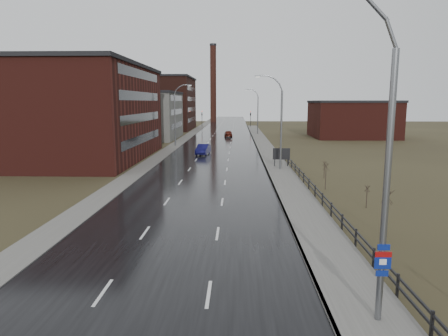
# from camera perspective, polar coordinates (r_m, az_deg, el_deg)

# --- Properties ---
(road) EXTENTS (14.00, 300.00, 0.06)m
(road) POSITION_cam_1_polar(r_m,az_deg,el_deg) (72.56, -0.93, 2.97)
(road) COLOR black
(road) RESTS_ON ground
(sidewalk_right) EXTENTS (3.20, 180.00, 0.18)m
(sidewalk_right) POSITION_cam_1_polar(r_m,az_deg,el_deg) (47.99, 7.93, -0.41)
(sidewalk_right) COLOR #595651
(sidewalk_right) RESTS_ON ground
(curb_right) EXTENTS (0.16, 180.00, 0.18)m
(curb_right) POSITION_cam_1_polar(r_m,az_deg,el_deg) (47.85, 6.12, -0.40)
(curb_right) COLOR slate
(curb_right) RESTS_ON ground
(sidewalk_left) EXTENTS (2.40, 260.00, 0.12)m
(sidewalk_left) POSITION_cam_1_polar(r_m,az_deg,el_deg) (73.41, -7.35, 2.99)
(sidewalk_left) COLOR #595651
(sidewalk_left) RESTS_ON ground
(warehouse_near) EXTENTS (22.44, 28.56, 13.50)m
(warehouse_near) POSITION_cam_1_polar(r_m,az_deg,el_deg) (62.05, -21.58, 7.44)
(warehouse_near) COLOR #471914
(warehouse_near) RESTS_ON ground
(warehouse_mid) EXTENTS (16.32, 20.40, 10.50)m
(warehouse_mid) POSITION_cam_1_polar(r_m,az_deg,el_deg) (92.58, -11.68, 7.42)
(warehouse_mid) COLOR slate
(warehouse_mid) RESTS_ON ground
(warehouse_far) EXTENTS (26.52, 24.48, 15.50)m
(warehouse_far) POSITION_cam_1_polar(r_m,az_deg,el_deg) (122.89, -10.75, 9.07)
(warehouse_far) COLOR #331611
(warehouse_far) RESTS_ON ground
(building_right) EXTENTS (18.36, 16.32, 8.50)m
(building_right) POSITION_cam_1_polar(r_m,az_deg,el_deg) (97.84, 17.86, 6.68)
(building_right) COLOR #471914
(building_right) RESTS_ON ground
(smokestack) EXTENTS (2.70, 2.70, 30.70)m
(smokestack) POSITION_cam_1_polar(r_m,az_deg,el_deg) (162.45, -1.56, 12.02)
(smokestack) COLOR #331611
(smokestack) RESTS_ON ground
(streetlight_main) EXTENTS (3.91, 0.29, 12.11)m
(streetlight_main) POSITION_cam_1_polar(r_m,az_deg,el_deg) (15.03, 21.24, 0.49)
(streetlight_main) COLOR slate
(streetlight_main) RESTS_ON ground
(streetlight_right_mid) EXTENTS (3.36, 0.28, 11.35)m
(streetlight_right_mid) POSITION_cam_1_polar(r_m,az_deg,el_deg) (48.33, 7.84, 6.53)
(streetlight_right_mid) COLOR slate
(streetlight_right_mid) RESTS_ON ground
(streetlight_left) EXTENTS (3.36, 0.28, 11.35)m
(streetlight_left) POSITION_cam_1_polar(r_m,az_deg,el_deg) (74.89, -6.82, 7.56)
(streetlight_left) COLOR slate
(streetlight_left) RESTS_ON ground
(streetlight_right_far) EXTENTS (3.36, 0.28, 11.35)m
(streetlight_right_far) POSITION_cam_1_polar(r_m,az_deg,el_deg) (102.16, 4.69, 8.08)
(streetlight_right_far) COLOR slate
(streetlight_right_far) RESTS_ON ground
(guardrail) EXTENTS (0.10, 53.05, 1.10)m
(guardrail) POSITION_cam_1_polar(r_m,az_deg,el_deg) (31.98, 14.14, -4.44)
(guardrail) COLOR black
(guardrail) RESTS_ON ground
(shrub_c) EXTENTS (0.70, 0.74, 3.01)m
(shrub_c) POSITION_cam_1_polar(r_m,az_deg,el_deg) (26.31, 22.20, -5.87)
(shrub_c) COLOR #382D23
(shrub_c) RESTS_ON ground
(shrub_d) EXTENTS (0.44, 0.46, 1.82)m
(shrub_d) POSITION_cam_1_polar(r_m,az_deg,el_deg) (33.19, 19.73, -3.76)
(shrub_d) COLOR #382D23
(shrub_d) RESTS_ON ground
(shrub_e) EXTENTS (0.61, 0.65, 2.60)m
(shrub_e) POSITION_cam_1_polar(r_m,az_deg,el_deg) (38.83, 14.34, -1.00)
(shrub_e) COLOR #382D23
(shrub_e) RESTS_ON ground
(shrub_f) EXTENTS (0.46, 0.48, 1.90)m
(shrub_f) POSITION_cam_1_polar(r_m,az_deg,el_deg) (44.59, 14.13, -0.16)
(shrub_f) COLOR #382D23
(shrub_f) RESTS_ON ground
(billboard) EXTENTS (2.15, 0.17, 2.48)m
(billboard) POSITION_cam_1_polar(r_m,az_deg,el_deg) (50.62, 8.20, 1.92)
(billboard) COLOR black
(billboard) RESTS_ON ground
(traffic_light_left) EXTENTS (0.58, 2.73, 5.30)m
(traffic_light_left) POSITION_cam_1_polar(r_m,az_deg,el_deg) (132.56, -3.17, 7.87)
(traffic_light_left) COLOR black
(traffic_light_left) RESTS_ON ground
(traffic_light_right) EXTENTS (0.58, 2.73, 5.30)m
(traffic_light_right) POSITION_cam_1_polar(r_m,az_deg,el_deg) (132.14, 3.82, 7.86)
(traffic_light_right) COLOR black
(traffic_light_right) RESTS_ON ground
(car_near) EXTENTS (2.18, 4.96, 1.59)m
(car_near) POSITION_cam_1_polar(r_m,az_deg,el_deg) (62.82, -3.00, 2.64)
(car_near) COLOR #0F0E48
(car_near) RESTS_ON ground
(car_far) EXTENTS (2.12, 4.57, 1.52)m
(car_far) POSITION_cam_1_polar(r_m,az_deg,el_deg) (94.19, 0.62, 4.91)
(car_far) COLOR #4C150C
(car_far) RESTS_ON ground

